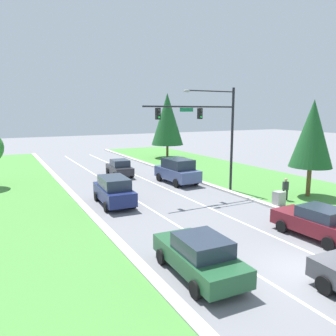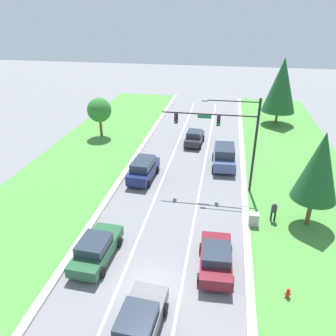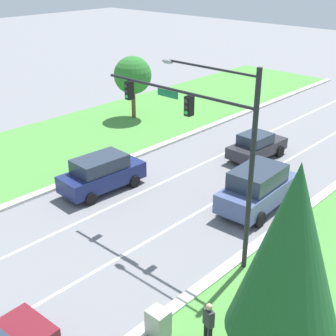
{
  "view_description": "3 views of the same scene",
  "coord_description": "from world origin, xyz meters",
  "px_view_note": "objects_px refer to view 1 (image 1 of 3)",
  "views": [
    {
      "loc": [
        -10.57,
        -8.22,
        6.4
      ],
      "look_at": [
        -0.08,
        11.63,
        2.51
      ],
      "focal_mm": 35.0,
      "sensor_mm": 36.0,
      "label": 1
    },
    {
      "loc": [
        3.5,
        -13.28,
        14.48
      ],
      "look_at": [
        -0.9,
        11.03,
        2.3
      ],
      "focal_mm": 35.0,
      "sensor_mm": 36.0,
      "label": 2
    },
    {
      "loc": [
        14.5,
        -1.32,
        11.62
      ],
      "look_at": [
        -0.32,
        14.75,
        1.73
      ],
      "focal_mm": 50.0,
      "sensor_mm": 36.0,
      "label": 3
    }
  ],
  "objects_px": {
    "slate_blue_suv": "(177,171)",
    "conifer_near_right_tree": "(167,119)",
    "burgundy_sedan": "(317,222)",
    "forest_sedan": "(199,255)",
    "pedestrian": "(285,188)",
    "navy_suv": "(114,190)",
    "utility_cabinet": "(279,199)",
    "charcoal_sedan": "(120,168)",
    "conifer_far_right_tree": "(312,134)",
    "traffic_signal_mast": "(210,124)"
  },
  "relations": [
    {
      "from": "pedestrian",
      "to": "utility_cabinet",
      "type": "bearing_deg",
      "value": 48.89
    },
    {
      "from": "navy_suv",
      "to": "slate_blue_suv",
      "type": "xyz_separation_m",
      "value": [
        7.29,
        3.96,
        0.14
      ]
    },
    {
      "from": "navy_suv",
      "to": "pedestrian",
      "type": "relative_size",
      "value": 2.85
    },
    {
      "from": "traffic_signal_mast",
      "to": "conifer_far_right_tree",
      "type": "distance_m",
      "value": 7.51
    },
    {
      "from": "forest_sedan",
      "to": "utility_cabinet",
      "type": "relative_size",
      "value": 4.49
    },
    {
      "from": "slate_blue_suv",
      "to": "conifer_near_right_tree",
      "type": "xyz_separation_m",
      "value": [
        6.66,
        14.6,
        4.21
      ]
    },
    {
      "from": "navy_suv",
      "to": "charcoal_sedan",
      "type": "height_order",
      "value": "navy_suv"
    },
    {
      "from": "burgundy_sedan",
      "to": "conifer_far_right_tree",
      "type": "relative_size",
      "value": 0.61
    },
    {
      "from": "slate_blue_suv",
      "to": "navy_suv",
      "type": "bearing_deg",
      "value": -153.97
    },
    {
      "from": "charcoal_sedan",
      "to": "forest_sedan",
      "type": "bearing_deg",
      "value": -97.77
    },
    {
      "from": "charcoal_sedan",
      "to": "pedestrian",
      "type": "height_order",
      "value": "charcoal_sedan"
    },
    {
      "from": "forest_sedan",
      "to": "conifer_near_right_tree",
      "type": "distance_m",
      "value": 33.24
    },
    {
      "from": "navy_suv",
      "to": "conifer_near_right_tree",
      "type": "height_order",
      "value": "conifer_near_right_tree"
    },
    {
      "from": "slate_blue_suv",
      "to": "forest_sedan",
      "type": "bearing_deg",
      "value": -119.06
    },
    {
      "from": "navy_suv",
      "to": "forest_sedan",
      "type": "bearing_deg",
      "value": -88.03
    },
    {
      "from": "pedestrian",
      "to": "navy_suv",
      "type": "bearing_deg",
      "value": -3.84
    },
    {
      "from": "traffic_signal_mast",
      "to": "burgundy_sedan",
      "type": "bearing_deg",
      "value": -91.59
    },
    {
      "from": "traffic_signal_mast",
      "to": "conifer_far_right_tree",
      "type": "relative_size",
      "value": 1.13
    },
    {
      "from": "forest_sedan",
      "to": "conifer_near_right_tree",
      "type": "xyz_separation_m",
      "value": [
        14.21,
        29.7,
        4.52
      ]
    },
    {
      "from": "traffic_signal_mast",
      "to": "forest_sedan",
      "type": "xyz_separation_m",
      "value": [
        -7.75,
        -10.51,
        -4.63
      ]
    },
    {
      "from": "charcoal_sedan",
      "to": "conifer_near_right_tree",
      "type": "height_order",
      "value": "conifer_near_right_tree"
    },
    {
      "from": "conifer_far_right_tree",
      "to": "burgundy_sedan",
      "type": "bearing_deg",
      "value": -137.99
    },
    {
      "from": "slate_blue_suv",
      "to": "utility_cabinet",
      "type": "distance_m",
      "value": 10.02
    },
    {
      "from": "charcoal_sedan",
      "to": "conifer_near_right_tree",
      "type": "bearing_deg",
      "value": 45.25
    },
    {
      "from": "traffic_signal_mast",
      "to": "charcoal_sedan",
      "type": "xyz_separation_m",
      "value": [
        -3.74,
        10.01,
        -4.61
      ]
    },
    {
      "from": "burgundy_sedan",
      "to": "slate_blue_suv",
      "type": "bearing_deg",
      "value": 87.13
    },
    {
      "from": "traffic_signal_mast",
      "to": "utility_cabinet",
      "type": "bearing_deg",
      "value": -66.38
    },
    {
      "from": "burgundy_sedan",
      "to": "charcoal_sedan",
      "type": "xyz_separation_m",
      "value": [
        -3.46,
        20.07,
        0.01
      ]
    },
    {
      "from": "utility_cabinet",
      "to": "pedestrian",
      "type": "xyz_separation_m",
      "value": [
        1.46,
        0.81,
        0.41
      ]
    },
    {
      "from": "charcoal_sedan",
      "to": "conifer_near_right_tree",
      "type": "xyz_separation_m",
      "value": [
        10.21,
        9.18,
        4.5
      ]
    },
    {
      "from": "forest_sedan",
      "to": "pedestrian",
      "type": "distance_m",
      "value": 13.02
    },
    {
      "from": "charcoal_sedan",
      "to": "conifer_near_right_tree",
      "type": "distance_m",
      "value": 14.45
    },
    {
      "from": "burgundy_sedan",
      "to": "forest_sedan",
      "type": "distance_m",
      "value": 7.48
    },
    {
      "from": "utility_cabinet",
      "to": "burgundy_sedan",
      "type": "bearing_deg",
      "value": -116.93
    },
    {
      "from": "navy_suv",
      "to": "utility_cabinet",
      "type": "relative_size",
      "value": 4.56
    },
    {
      "from": "traffic_signal_mast",
      "to": "navy_suv",
      "type": "bearing_deg",
      "value": 175.16
    },
    {
      "from": "traffic_signal_mast",
      "to": "conifer_far_right_tree",
      "type": "xyz_separation_m",
      "value": [
        6.15,
        -4.27,
        -0.68
      ]
    },
    {
      "from": "forest_sedan",
      "to": "conifer_far_right_tree",
      "type": "xyz_separation_m",
      "value": [
        13.9,
        6.24,
        3.95
      ]
    },
    {
      "from": "pedestrian",
      "to": "conifer_far_right_tree",
      "type": "xyz_separation_m",
      "value": [
        2.45,
        0.03,
        3.84
      ]
    },
    {
      "from": "conifer_near_right_tree",
      "to": "traffic_signal_mast",
      "type": "bearing_deg",
      "value": -108.62
    },
    {
      "from": "navy_suv",
      "to": "charcoal_sedan",
      "type": "xyz_separation_m",
      "value": [
        3.74,
        9.38,
        -0.15
      ]
    },
    {
      "from": "navy_suv",
      "to": "utility_cabinet",
      "type": "distance_m",
      "value": 11.3
    },
    {
      "from": "burgundy_sedan",
      "to": "conifer_far_right_tree",
      "type": "xyz_separation_m",
      "value": [
        6.42,
        5.79,
        3.94
      ]
    },
    {
      "from": "conifer_far_right_tree",
      "to": "utility_cabinet",
      "type": "bearing_deg",
      "value": -167.85
    },
    {
      "from": "burgundy_sedan",
      "to": "forest_sedan",
      "type": "height_order",
      "value": "burgundy_sedan"
    },
    {
      "from": "navy_suv",
      "to": "utility_cabinet",
      "type": "height_order",
      "value": "navy_suv"
    },
    {
      "from": "burgundy_sedan",
      "to": "conifer_near_right_tree",
      "type": "height_order",
      "value": "conifer_near_right_tree"
    },
    {
      "from": "utility_cabinet",
      "to": "conifer_far_right_tree",
      "type": "xyz_separation_m",
      "value": [
        3.91,
        0.84,
        4.25
      ]
    },
    {
      "from": "utility_cabinet",
      "to": "navy_suv",
      "type": "bearing_deg",
      "value": 149.42
    },
    {
      "from": "charcoal_sedan",
      "to": "burgundy_sedan",
      "type": "bearing_deg",
      "value": -76.93
    }
  ]
}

